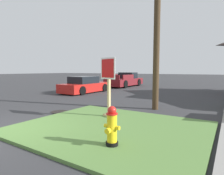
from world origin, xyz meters
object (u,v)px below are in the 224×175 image
fire_hydrant (112,127)px  parked_sedan_red (85,85)px  manhole_cover (60,112)px  pickup_truck_maroon (125,81)px  stop_sign (109,88)px

fire_hydrant → parked_sedan_red: (-7.38, 7.78, 0.05)m
manhole_cover → parked_sedan_red: bearing=121.5°
pickup_truck_maroon → stop_sign: bearing=-64.2°
stop_sign → manhole_cover: 2.56m
manhole_cover → stop_sign: bearing=5.2°
fire_hydrant → manhole_cover: fire_hydrant is taller
fire_hydrant → pickup_truck_maroon: bearing=117.3°
stop_sign → manhole_cover: bearing=-174.8°
parked_sedan_red → stop_sign: bearing=-43.8°
pickup_truck_maroon → manhole_cover: bearing=-74.0°
manhole_cover → pickup_truck_maroon: bearing=106.0°
manhole_cover → parked_sedan_red: 6.87m
parked_sedan_red → manhole_cover: bearing=-58.5°
stop_sign → parked_sedan_red: 8.16m
fire_hydrant → manhole_cover: bearing=153.0°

